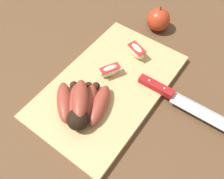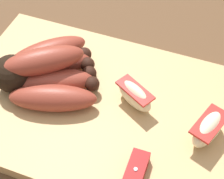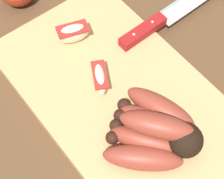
# 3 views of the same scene
# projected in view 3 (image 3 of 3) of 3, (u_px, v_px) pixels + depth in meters

# --- Properties ---
(ground_plane) EXTENTS (6.00, 6.00, 0.00)m
(ground_plane) POSITION_uv_depth(u_px,v_px,m) (103.00, 93.00, 0.64)
(ground_plane) COLOR brown
(cutting_board) EXTENTS (0.44, 0.27, 0.02)m
(cutting_board) POSITION_uv_depth(u_px,v_px,m) (118.00, 93.00, 0.63)
(cutting_board) COLOR tan
(cutting_board) RESTS_ON ground_plane
(banana_bunch) EXTENTS (0.16, 0.17, 0.06)m
(banana_bunch) POSITION_uv_depth(u_px,v_px,m) (156.00, 132.00, 0.56)
(banana_bunch) COLOR black
(banana_bunch) RESTS_ON cutting_board
(chefs_knife) EXTENTS (0.04, 0.28, 0.02)m
(chefs_knife) POSITION_uv_depth(u_px,v_px,m) (162.00, 19.00, 0.69)
(chefs_knife) COLOR silver
(chefs_knife) RESTS_ON cutting_board
(apple_wedge_near) EXTENTS (0.04, 0.07, 0.04)m
(apple_wedge_near) POSITION_uv_depth(u_px,v_px,m) (73.00, 33.00, 0.66)
(apple_wedge_near) COLOR beige
(apple_wedge_near) RESTS_ON cutting_board
(apple_wedge_middle) EXTENTS (0.06, 0.05, 0.04)m
(apple_wedge_middle) POSITION_uv_depth(u_px,v_px,m) (97.00, 80.00, 0.61)
(apple_wedge_middle) COLOR beige
(apple_wedge_middle) RESTS_ON cutting_board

